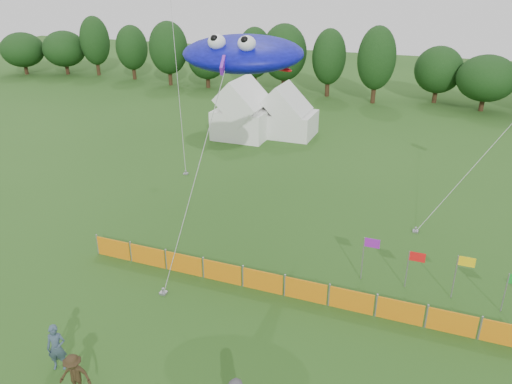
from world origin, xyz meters
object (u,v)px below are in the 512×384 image
(barrier_fence, at_px, (284,286))
(stingray_kite, at_px, (247,53))
(tent_right, at_px, (287,116))
(spectator_c, at_px, (75,376))
(tent_left, at_px, (244,113))
(spectator_a, at_px, (57,348))

(barrier_fence, height_order, stingray_kite, stingray_kite)
(tent_right, relative_size, spectator_c, 2.84)
(spectator_c, bearing_deg, tent_left, 84.18)
(tent_left, relative_size, tent_right, 0.95)
(spectator_c, xyz_separation_m, stingray_kite, (1.71, 11.27, 9.10))
(tent_right, distance_m, barrier_fence, 23.78)
(spectator_c, height_order, stingray_kite, stingray_kite)
(spectator_c, bearing_deg, tent_right, 77.32)
(spectator_a, bearing_deg, stingray_kite, 48.27)
(tent_left, relative_size, spectator_c, 2.71)
(barrier_fence, bearing_deg, tent_left, 116.75)
(barrier_fence, bearing_deg, spectator_c, -120.81)
(tent_left, xyz_separation_m, stingray_kite, (7.54, -17.70, 7.91))
(spectator_a, bearing_deg, tent_left, 73.92)
(stingray_kite, bearing_deg, tent_right, 102.06)
(tent_right, bearing_deg, tent_left, -154.31)
(barrier_fence, bearing_deg, spectator_a, -130.86)
(barrier_fence, xyz_separation_m, spectator_a, (-6.20, -7.17, 0.43))
(tent_right, distance_m, stingray_kite, 21.42)
(tent_right, bearing_deg, spectator_c, -85.48)
(spectator_a, bearing_deg, tent_right, 66.94)
(tent_right, height_order, spectator_a, tent_right)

